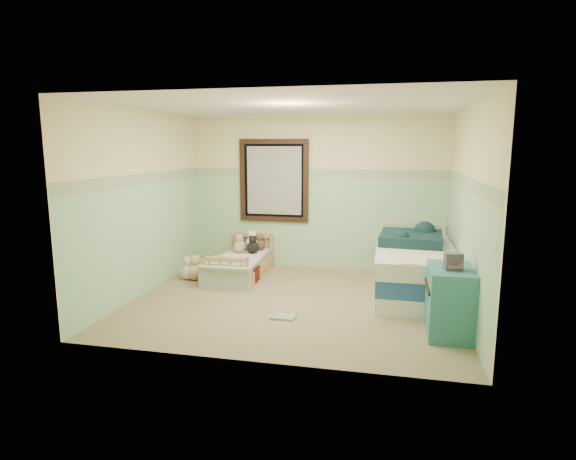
% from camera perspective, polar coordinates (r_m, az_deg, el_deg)
% --- Properties ---
extents(floor, '(4.20, 3.60, 0.02)m').
position_cam_1_polar(floor, '(6.24, 0.67, -8.74)').
color(floor, olive).
rests_on(floor, ground).
extents(ceiling, '(4.20, 3.60, 0.02)m').
position_cam_1_polar(ceiling, '(5.93, 0.72, 14.98)').
color(ceiling, white).
rests_on(ceiling, wall_back).
extents(wall_back, '(4.20, 0.04, 2.50)m').
position_cam_1_polar(wall_back, '(7.72, 3.41, 4.45)').
color(wall_back, beige).
rests_on(wall_back, floor).
extents(wall_front, '(4.20, 0.04, 2.50)m').
position_cam_1_polar(wall_front, '(4.23, -4.25, -0.20)').
color(wall_front, beige).
rests_on(wall_front, floor).
extents(wall_left, '(0.04, 3.60, 2.50)m').
position_cam_1_polar(wall_left, '(6.70, -17.20, 3.17)').
color(wall_left, beige).
rests_on(wall_left, floor).
extents(wall_right, '(0.04, 3.60, 2.50)m').
position_cam_1_polar(wall_right, '(5.90, 21.09, 2.07)').
color(wall_right, beige).
rests_on(wall_right, floor).
extents(wainscot_mint, '(4.20, 0.01, 1.50)m').
position_cam_1_polar(wainscot_mint, '(7.77, 3.36, 0.77)').
color(wainscot_mint, '#9EC7A5').
rests_on(wainscot_mint, floor).
extents(border_strip, '(4.20, 0.01, 0.15)m').
position_cam_1_polar(border_strip, '(7.68, 3.42, 6.85)').
color(border_strip, '#4F8458').
rests_on(border_strip, wall_back).
extents(window_frame, '(1.16, 0.06, 1.36)m').
position_cam_1_polar(window_frame, '(7.80, -1.73, 6.00)').
color(window_frame, black).
rests_on(window_frame, wall_back).
extents(window_blinds, '(0.92, 0.01, 1.12)m').
position_cam_1_polar(window_blinds, '(7.81, -1.71, 6.00)').
color(window_blinds, '#B9BAB6').
rests_on(window_blinds, window_frame).
extents(toddler_bed_frame, '(0.71, 1.43, 0.18)m').
position_cam_1_polar(toddler_bed_frame, '(7.45, -5.82, -4.84)').
color(toddler_bed_frame, tan).
rests_on(toddler_bed_frame, floor).
extents(toddler_mattress, '(0.65, 1.37, 0.12)m').
position_cam_1_polar(toddler_mattress, '(7.41, -5.84, -3.71)').
color(toddler_mattress, silver).
rests_on(toddler_mattress, toddler_bed_frame).
extents(patchwork_quilt, '(0.78, 0.71, 0.03)m').
position_cam_1_polar(patchwork_quilt, '(6.99, -6.99, -3.95)').
color(patchwork_quilt, '#7FA8BF').
rests_on(patchwork_quilt, toddler_mattress).
extents(plush_bed_brown, '(0.19, 0.19, 0.19)m').
position_cam_1_polar(plush_bed_brown, '(7.89, -5.77, -1.73)').
color(plush_bed_brown, brown).
rests_on(plush_bed_brown, toddler_mattress).
extents(plush_bed_white, '(0.22, 0.22, 0.22)m').
position_cam_1_polar(plush_bed_white, '(7.83, -4.38, -1.66)').
color(plush_bed_white, white).
rests_on(plush_bed_white, toddler_mattress).
extents(plush_bed_tan, '(0.21, 0.21, 0.21)m').
position_cam_1_polar(plush_bed_tan, '(7.67, -5.92, -2.00)').
color(plush_bed_tan, tan).
rests_on(plush_bed_tan, toddler_mattress).
extents(plush_bed_dark, '(0.20, 0.20, 0.20)m').
position_cam_1_polar(plush_bed_dark, '(7.60, -4.27, -2.12)').
color(plush_bed_dark, black).
rests_on(plush_bed_dark, toddler_mattress).
extents(plush_floor_cream, '(0.24, 0.24, 0.24)m').
position_cam_1_polar(plush_floor_cream, '(7.35, -11.89, -4.98)').
color(plush_floor_cream, beige).
rests_on(plush_floor_cream, floor).
extents(plush_floor_tan, '(0.26, 0.26, 0.26)m').
position_cam_1_polar(plush_floor_tan, '(7.31, -11.21, -4.97)').
color(plush_floor_tan, tan).
rests_on(plush_floor_tan, floor).
extents(twin_bed_frame, '(0.99, 1.98, 0.22)m').
position_cam_1_polar(twin_bed_frame, '(6.71, 14.99, -6.66)').
color(twin_bed_frame, white).
rests_on(twin_bed_frame, floor).
extents(twin_boxspring, '(0.99, 1.98, 0.22)m').
position_cam_1_polar(twin_boxspring, '(6.65, 15.08, -4.85)').
color(twin_boxspring, navy).
rests_on(twin_boxspring, twin_bed_frame).
extents(twin_mattress, '(1.03, 2.02, 0.22)m').
position_cam_1_polar(twin_mattress, '(6.60, 15.16, -3.00)').
color(twin_mattress, white).
rests_on(twin_mattress, twin_boxspring).
extents(teal_blanket, '(0.90, 0.94, 0.14)m').
position_cam_1_polar(teal_blanket, '(6.86, 14.70, -0.96)').
color(teal_blanket, black).
rests_on(teal_blanket, twin_mattress).
extents(dresser, '(0.46, 0.74, 0.74)m').
position_cam_1_polar(dresser, '(5.39, 19.04, -8.14)').
color(dresser, teal).
rests_on(dresser, floor).
extents(book_stack, '(0.19, 0.16, 0.18)m').
position_cam_1_polar(book_stack, '(5.19, 19.43, -3.63)').
color(book_stack, brown).
rests_on(book_stack, dresser).
extents(red_pillow, '(0.35, 0.31, 0.21)m').
position_cam_1_polar(red_pillow, '(7.16, -4.94, -5.35)').
color(red_pillow, '#901206').
rests_on(red_pillow, floor).
extents(floor_book, '(0.29, 0.23, 0.03)m').
position_cam_1_polar(floor_book, '(5.67, -0.57, -10.47)').
color(floor_book, gold).
rests_on(floor_book, floor).
extents(extra_plush_0, '(0.17, 0.17, 0.17)m').
position_cam_1_polar(extra_plush_0, '(7.83, -6.12, -1.90)').
color(extra_plush_0, brown).
rests_on(extra_plush_0, toddler_mattress).
extents(extra_plush_1, '(0.19, 0.19, 0.19)m').
position_cam_1_polar(extra_plush_1, '(7.83, -3.49, -1.78)').
color(extra_plush_1, brown).
rests_on(extra_plush_1, toddler_mattress).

